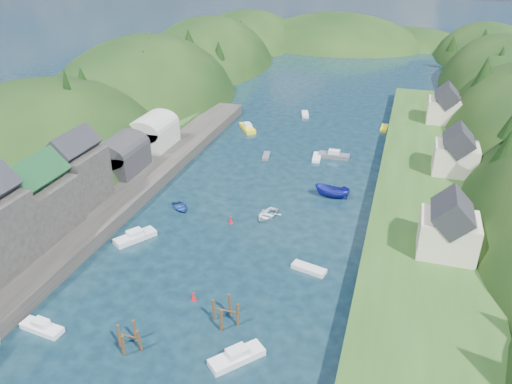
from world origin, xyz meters
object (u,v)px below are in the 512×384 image
(piling_cluster_near, at_px, (129,340))
(piling_cluster_far, at_px, (226,314))
(channel_buoy_far, at_px, (231,220))
(channel_buoy_near, at_px, (194,297))

(piling_cluster_near, height_order, piling_cluster_far, piling_cluster_far)
(channel_buoy_far, bearing_deg, piling_cluster_far, -71.67)
(channel_buoy_near, distance_m, channel_buoy_far, 18.18)
(piling_cluster_near, relative_size, channel_buoy_far, 2.97)
(channel_buoy_near, bearing_deg, piling_cluster_near, -109.76)
(piling_cluster_near, distance_m, channel_buoy_far, 27.15)
(piling_cluster_near, bearing_deg, channel_buoy_far, 87.05)
(piling_cluster_near, distance_m, piling_cluster_far, 10.50)
(channel_buoy_near, xyz_separation_m, channel_buoy_far, (-1.84, 18.09, 0.00))
(channel_buoy_near, relative_size, channel_buoy_far, 1.00)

